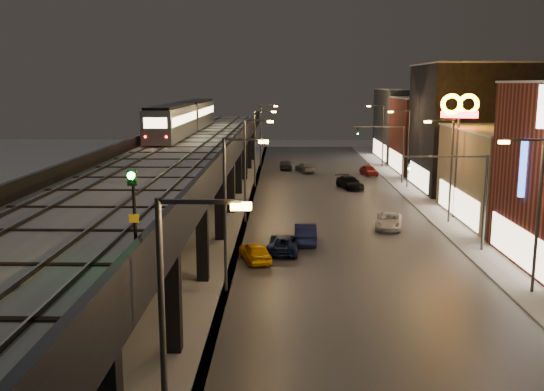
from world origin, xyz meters
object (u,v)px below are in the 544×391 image
object	(u,v)px
rail_signal	(133,195)
car_onc_red	(369,171)
car_mid_silver	(284,244)
car_onc_white	(350,183)
car_far_white	(286,165)
car_taxi	(255,252)
car_near_white	(305,233)
car_onc_dark	(389,222)
car_mid_dark	(305,168)
subway_train	(186,117)

from	to	relation	value
rail_signal	car_onc_red	bearing A→B (deg)	75.22
car_mid_silver	car_onc_white	world-z (taller)	car_onc_white
car_far_white	car_onc_white	distance (m)	17.64
car_taxi	car_far_white	distance (m)	45.15
rail_signal	car_mid_silver	size ratio (longest dim) A/B	0.58
car_far_white	car_onc_white	xyz separation A→B (m)	(7.29, -16.07, -0.00)
car_near_white	car_onc_dark	distance (m)	8.55
car_mid_silver	car_far_white	distance (m)	42.80
car_mid_dark	car_taxi	bearing A→B (deg)	68.14
subway_train	car_far_white	distance (m)	21.00
car_taxi	car_onc_red	bearing A→B (deg)	-125.53
rail_signal	car_onc_white	distance (m)	52.23
car_onc_red	car_mid_dark	bearing A→B (deg)	147.52
car_far_white	rail_signal	bearing A→B (deg)	83.80
subway_train	car_mid_silver	bearing A→B (deg)	-67.45
car_near_white	car_mid_dark	xyz separation A→B (m)	(1.31, 37.38, -0.11)
car_onc_red	car_onc_white	bearing A→B (deg)	-122.74
car_taxi	rail_signal	bearing A→B (deg)	65.39
car_onc_dark	car_onc_white	size ratio (longest dim) A/B	0.94
car_far_white	subway_train	bearing A→B (deg)	52.42
car_taxi	car_mid_dark	xyz separation A→B (m)	(4.91, 42.36, -0.01)
car_mid_silver	car_onc_red	xyz separation A→B (m)	(11.23, 37.21, 0.00)
subway_train	car_taxi	world-z (taller)	subway_train
car_onc_white	car_onc_red	world-z (taller)	car_onc_white
car_mid_silver	car_onc_white	distance (m)	27.78
rail_signal	car_onc_dark	world-z (taller)	rail_signal
car_far_white	car_onc_red	distance (m)	12.30
subway_train	car_taxi	xyz separation A→B (m)	(9.20, -29.19, -7.57)
car_near_white	car_onc_dark	world-z (taller)	car_near_white
car_mid_silver	car_far_white	xyz separation A→B (m)	(0.28, 42.80, 0.05)
car_onc_dark	car_onc_white	world-z (taller)	car_onc_white
car_near_white	car_mid_silver	size ratio (longest dim) A/B	0.99
car_taxi	car_far_white	world-z (taller)	car_far_white
rail_signal	car_onc_dark	distance (m)	34.57
car_onc_white	car_onc_dark	bearing A→B (deg)	-103.78
car_mid_silver	car_mid_dark	distance (m)	40.17
car_onc_dark	car_onc_red	xyz separation A→B (m)	(2.48, 29.81, 0.03)
car_mid_dark	car_onc_red	bearing A→B (deg)	145.73
car_mid_silver	car_far_white	bearing A→B (deg)	-85.38
subway_train	car_far_white	xyz separation A→B (m)	(11.45, 15.90, -7.55)
car_near_white	car_far_white	size ratio (longest dim) A/B	1.13
rail_signal	car_mid_silver	world-z (taller)	rail_signal
car_mid_dark	car_mid_silver	bearing A→B (deg)	70.55
rail_signal	car_mid_silver	bearing A→B (deg)	78.49
rail_signal	car_taxi	world-z (taller)	rail_signal
car_mid_dark	car_onc_red	distance (m)	8.77
subway_train	car_onc_white	distance (m)	20.20
car_mid_dark	car_far_white	world-z (taller)	car_far_white
rail_signal	car_far_white	bearing A→B (deg)	85.64
car_mid_silver	car_taxi	bearing A→B (deg)	54.45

